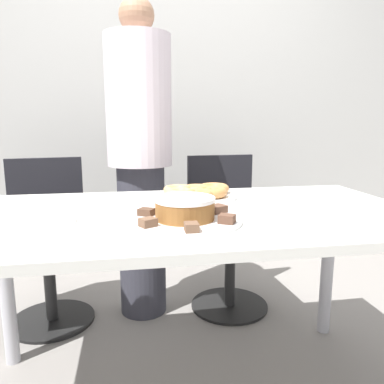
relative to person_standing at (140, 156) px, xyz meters
name	(u,v)px	position (x,y,z in m)	size (l,w,h in m)	color
wall_back	(156,87)	(0.15, 0.78, 0.42)	(8.00, 0.05, 2.60)	beige
table	(191,236)	(0.15, -0.74, -0.22)	(1.61, 0.85, 0.75)	silver
person_standing	(140,156)	(0.00, 0.00, 0.00)	(0.34, 0.34, 1.66)	#383842
office_chair_left	(48,247)	(-0.50, 0.01, -0.48)	(0.50, 0.50, 0.86)	black
office_chair_right	(227,237)	(0.49, 0.02, -0.48)	(0.47, 0.47, 0.86)	black
plate_cake	(185,221)	(0.11, -0.88, -0.13)	(0.36, 0.36, 0.01)	white
plate_donuts	(197,197)	(0.21, -0.51, -0.13)	(0.32, 0.32, 0.01)	white
frosted_cake	(185,208)	(0.11, -0.88, -0.09)	(0.19, 0.19, 0.07)	brown
lamington_0	(227,219)	(0.22, -0.94, -0.11)	(0.06, 0.06, 0.03)	brown
lamington_1	(217,209)	(0.22, -0.81, -0.11)	(0.07, 0.07, 0.02)	brown
lamington_2	(180,206)	(0.11, -0.74, -0.11)	(0.05, 0.06, 0.02)	brown
lamington_3	(146,212)	(-0.01, -0.81, -0.11)	(0.06, 0.06, 0.02)	#513828
lamington_4	(148,222)	(-0.01, -0.94, -0.11)	(0.06, 0.06, 0.02)	brown
lamington_5	(192,227)	(0.10, -1.01, -0.11)	(0.04, 0.05, 0.02)	brown
donut_0	(197,191)	(0.21, -0.51, -0.10)	(0.13, 0.13, 0.04)	#D18E4C
donut_1	(211,192)	(0.26, -0.55, -0.10)	(0.13, 0.13, 0.04)	#C68447
donut_2	(214,189)	(0.29, -0.47, -0.10)	(0.13, 0.13, 0.04)	#D18E4C
donut_3	(197,189)	(0.22, -0.45, -0.11)	(0.12, 0.12, 0.03)	tan
donut_4	(178,190)	(0.14, -0.46, -0.11)	(0.12, 0.12, 0.03)	#E5AD66
donut_5	(179,193)	(0.13, -0.54, -0.10)	(0.11, 0.11, 0.04)	#E5AD66
donut_6	(200,195)	(0.21, -0.58, -0.10)	(0.11, 0.11, 0.04)	#C68447
napkin	(58,222)	(-0.28, -0.82, -0.13)	(0.11, 0.09, 0.01)	white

